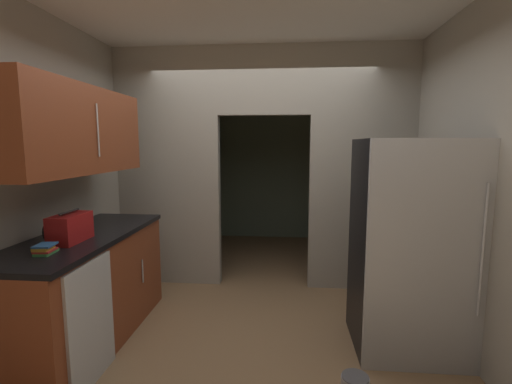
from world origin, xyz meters
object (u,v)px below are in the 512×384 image
at_px(dishwasher, 91,323).
at_px(boombox, 70,228).
at_px(book_stack, 45,249).
at_px(refrigerator, 410,246).

height_order(dishwasher, boombox, boombox).
distance_m(dishwasher, boombox, 0.74).
bearing_deg(book_stack, dishwasher, 4.60).
bearing_deg(refrigerator, dishwasher, -163.97).
relative_size(dishwasher, book_stack, 5.45).
distance_m(refrigerator, book_stack, 2.71).
distance_m(dishwasher, book_stack, 0.60).
xyz_separation_m(refrigerator, book_stack, (-2.62, -0.69, 0.11)).
xyz_separation_m(boombox, book_stack, (0.02, -0.32, -0.07)).
bearing_deg(dishwasher, refrigerator, 16.03).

